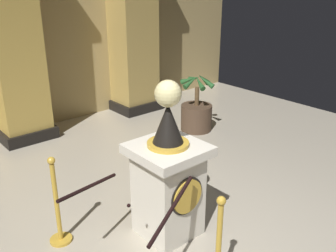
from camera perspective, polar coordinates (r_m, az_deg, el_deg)
The scene contains 7 objects.
back_wall at distance 7.21m, azimuth -23.59°, elevation 13.42°, with size 10.85×0.16×3.78m, color tan.
pedestal_clock at distance 4.10m, azimuth 0.04°, elevation -7.78°, with size 0.73×0.73×1.76m.
stanchion_near at distance 4.30m, azimuth -16.16°, elevation -12.43°, with size 0.24×0.24×1.02m.
velvet_rope at distance 3.60m, azimuth -5.96°, elevation -10.58°, with size 1.19×1.21×0.22m.
column_right at distance 7.96m, azimuth -5.53°, elevation 15.03°, with size 0.96×0.96×3.62m.
column_centre_rear at distance 6.87m, azimuth -22.50°, elevation 12.51°, with size 0.94×0.94×3.62m.
potted_palm_right at distance 7.07m, azimuth 4.27°, elevation 1.89°, with size 0.64×0.61×1.09m.
Camera 1 is at (-2.15, -2.22, 2.70)m, focal length 40.73 mm.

